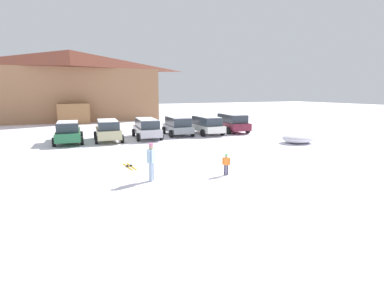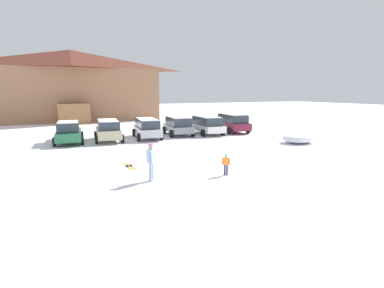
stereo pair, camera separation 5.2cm
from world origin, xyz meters
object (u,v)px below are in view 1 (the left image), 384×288
(parked_green_coupe, at_px, (68,132))
(skier_adult_in_blue_parka, at_px, (151,160))
(parked_white_suv, at_px, (206,125))
(plowed_snow_pile, at_px, (298,138))
(pair_of_skis, at_px, (129,166))
(parked_maroon_van, at_px, (232,122))
(parked_beige_suv, at_px, (108,130))
(ski_lodge, at_px, (71,85))
(skier_child_in_orange_jacket, at_px, (226,163))
(parked_grey_wagon, at_px, (178,125))
(parked_silver_wagon, at_px, (147,128))

(parked_green_coupe, distance_m, skier_adult_in_blue_parka, 12.46)
(parked_white_suv, height_order, plowed_snow_pile, parked_white_suv)
(parked_green_coupe, relative_size, pair_of_skis, 3.03)
(parked_maroon_van, distance_m, pair_of_skis, 15.26)
(parked_beige_suv, distance_m, parked_white_suv, 8.76)
(ski_lodge, height_order, skier_adult_in_blue_parka, ski_lodge)
(parked_white_suv, height_order, skier_child_in_orange_jacket, parked_white_suv)
(ski_lodge, bearing_deg, parked_maroon_van, -55.60)
(parked_maroon_van, relative_size, skier_child_in_orange_jacket, 4.63)
(parked_grey_wagon, bearing_deg, parked_beige_suv, -174.08)
(parked_green_coupe, xyz_separation_m, parked_maroon_van, (14.54, -0.07, 0.11))
(parked_grey_wagon, height_order, skier_adult_in_blue_parka, skier_adult_in_blue_parka)
(parked_silver_wagon, height_order, parked_grey_wagon, parked_grey_wagon)
(parked_maroon_van, bearing_deg, parked_silver_wagon, -177.70)
(skier_child_in_orange_jacket, height_order, pair_of_skis, skier_child_in_orange_jacket)
(parked_beige_suv, relative_size, skier_child_in_orange_jacket, 4.24)
(ski_lodge, xyz_separation_m, plowed_snow_pile, (14.10, -26.36, -4.28))
(parked_beige_suv, bearing_deg, parked_white_suv, 0.47)
(parked_grey_wagon, distance_m, skier_child_in_orange_jacket, 13.27)
(plowed_snow_pile, bearing_deg, ski_lodge, 118.15)
(ski_lodge, xyz_separation_m, skier_adult_in_blue_parka, (1.11, -30.99, -3.70))
(skier_child_in_orange_jacket, xyz_separation_m, pair_of_skis, (-3.71, 3.46, -0.54))
(parked_beige_suv, bearing_deg, parked_green_coupe, 170.92)
(ski_lodge, distance_m, parked_maroon_van, 23.21)
(parked_grey_wagon, relative_size, skier_child_in_orange_jacket, 4.24)
(parked_grey_wagon, relative_size, parked_maroon_van, 0.92)
(pair_of_skis, bearing_deg, ski_lodge, 91.67)
(skier_adult_in_blue_parka, bearing_deg, pair_of_skis, 95.88)
(parked_silver_wagon, bearing_deg, skier_child_in_orange_jacket, -89.56)
(skier_adult_in_blue_parka, bearing_deg, ski_lodge, 92.06)
(parked_maroon_van, bearing_deg, skier_adult_in_blue_parka, -134.40)
(parked_green_coupe, bearing_deg, skier_child_in_orange_jacket, -64.39)
(parked_green_coupe, height_order, plowed_snow_pile, parked_green_coupe)
(parked_white_suv, xyz_separation_m, skier_adult_in_blue_parka, (-8.91, -11.77, 0.06))
(ski_lodge, distance_m, plowed_snow_pile, 30.20)
(ski_lodge, height_order, parked_beige_suv, ski_lodge)
(parked_beige_suv, height_order, skier_adult_in_blue_parka, skier_adult_in_blue_parka)
(parked_beige_suv, bearing_deg, skier_adult_in_blue_parka, -90.78)
(parked_silver_wagon, bearing_deg, parked_green_coupe, 176.06)
(parked_white_suv, bearing_deg, skier_adult_in_blue_parka, -127.13)
(parked_white_suv, distance_m, pair_of_skis, 12.84)
(skier_adult_in_blue_parka, relative_size, plowed_snow_pile, 0.65)
(parked_grey_wagon, distance_m, parked_white_suv, 2.64)
(parked_grey_wagon, relative_size, skier_adult_in_blue_parka, 2.52)
(ski_lodge, bearing_deg, skier_adult_in_blue_parka, -87.94)
(parked_silver_wagon, distance_m, parked_white_suv, 5.60)
(plowed_snow_pile, bearing_deg, skier_child_in_orange_jacket, -151.38)
(ski_lodge, height_order, parked_green_coupe, ski_lodge)
(parked_silver_wagon, xyz_separation_m, parked_maroon_van, (8.52, 0.34, 0.05))
(parked_white_suv, bearing_deg, skier_child_in_orange_jacket, -113.98)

